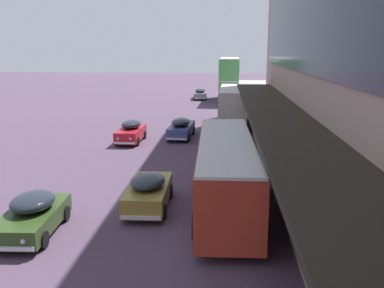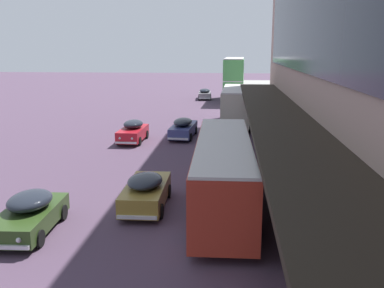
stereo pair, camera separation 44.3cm
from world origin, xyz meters
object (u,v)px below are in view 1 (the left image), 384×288
Objects in this scene: transit_bus_kerbside_front at (226,168)px; sedan_oncoming_rear at (32,214)px; transit_bus_kerbside_rear at (233,104)px; sedan_trailing_mid at (148,191)px; transit_bus_kerbside_far at (229,78)px; sedan_second_near at (181,128)px; sedan_second_mid at (200,94)px; sedan_trailing_near at (131,131)px.

sedan_oncoming_rear is at bearing -155.10° from transit_bus_kerbside_front.
transit_bus_kerbside_rear is 2.12× the size of sedan_trailing_mid.
transit_bus_kerbside_far is 25.51m from sedan_second_near.
sedan_second_mid is (-4.08, 1.78, -2.39)m from transit_bus_kerbside_far.
transit_bus_kerbside_far is 2.42× the size of sedan_trailing_near.
transit_bus_kerbside_front is 15.08m from sedan_trailing_near.
sedan_oncoming_rear is 19.02m from sedan_second_near.
sedan_trailing_near is at bearing -106.22° from transit_bus_kerbside_far.
transit_bus_kerbside_far reaches higher than sedan_second_mid.
sedan_trailing_near is at bearing 118.46° from transit_bus_kerbside_front.
sedan_trailing_mid is (-4.19, -21.86, -1.19)m from transit_bus_kerbside_rear.
sedan_second_mid is at bearing 156.40° from transit_bus_kerbside_far.
transit_bus_kerbside_front is at bearing -91.99° from transit_bus_kerbside_rear.
sedan_oncoming_rear reaches higher than sedan_second_mid.
transit_bus_kerbside_rear is 18.85m from transit_bus_kerbside_far.
transit_bus_kerbside_front is 3.62m from sedan_trailing_mid.
sedan_second_near is at bearing 103.01° from transit_bus_kerbside_front.
sedan_trailing_mid is 0.99× the size of sedan_second_mid.
sedan_trailing_mid is at bearing -89.83° from sedan_second_near.
transit_bus_kerbside_rear is at bearing 55.81° from sedan_second_near.
transit_bus_kerbside_far is 40.95m from sedan_trailing_mid.
sedan_second_mid is (-4.15, 20.60, -1.23)m from transit_bus_kerbside_rear.
transit_bus_kerbside_rear is 22.28m from sedan_trailing_mid.
sedan_trailing_mid reaches higher than sedan_second_mid.
transit_bus_kerbside_front is at bearing 7.99° from sedan_trailing_mid.
sedan_second_near is (-4.24, -6.24, -1.18)m from transit_bus_kerbside_rear.
sedan_trailing_mid is at bearing -100.85° from transit_bus_kerbside_rear.
sedan_second_mid is at bearing 101.38° from transit_bus_kerbside_rear.
sedan_trailing_near is at bearing -152.57° from sedan_second_near.
transit_bus_kerbside_front is 21.38m from transit_bus_kerbside_rear.
transit_bus_kerbside_rear is 2.17× the size of sedan_oncoming_rear.
transit_bus_kerbside_far reaches higher than transit_bus_kerbside_front.
transit_bus_kerbside_rear is 26.18m from sedan_oncoming_rear.
transit_bus_kerbside_far is (-0.07, 18.82, 1.16)m from transit_bus_kerbside_rear.
transit_bus_kerbside_rear is 11.41m from sedan_trailing_near.
sedan_second_mid is at bearing 82.54° from sedan_trailing_near.
sedan_oncoming_rear is 0.86× the size of sedan_second_near.
sedan_trailing_near is at bearing -134.17° from transit_bus_kerbside_rear.
sedan_second_mid is at bearing 94.64° from transit_bus_kerbside_front.
sedan_second_near is at bearing -124.19° from transit_bus_kerbside_rear.
transit_bus_kerbside_front is 40.22m from transit_bus_kerbside_far.
sedan_trailing_near is (-7.84, -26.96, -2.32)m from transit_bus_kerbside_far.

